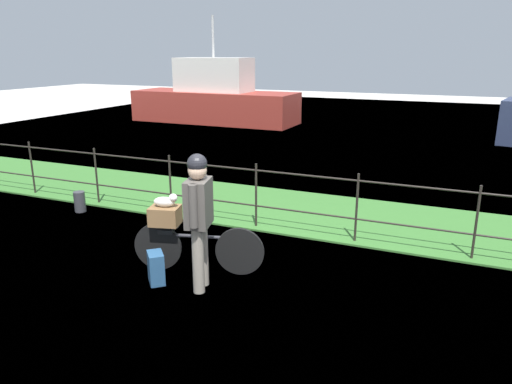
{
  "coord_description": "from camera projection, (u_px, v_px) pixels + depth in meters",
  "views": [
    {
      "loc": [
        2.14,
        -4.7,
        2.79
      ],
      "look_at": [
        -0.43,
        1.26,
        0.9
      ],
      "focal_mm": 33.77,
      "sensor_mm": 36.0,
      "label": 1
    }
  ],
  "objects": [
    {
      "name": "wooden_crate",
      "position": [
        165.0,
        216.0,
        6.22
      ],
      "size": [
        0.44,
        0.38,
        0.24
      ],
      "primitive_type": "cube",
      "rotation": [
        0.0,
        0.0,
        0.26
      ],
      "color": "brown",
      "rests_on": "bicycle_main"
    },
    {
      "name": "moored_boat_mid",
      "position": [
        214.0,
        99.0,
        19.63
      ],
      "size": [
        6.82,
        2.22,
        4.17
      ],
      "color": "#9E3328",
      "rests_on": "ground"
    },
    {
      "name": "mooring_bollard",
      "position": [
        80.0,
        202.0,
        8.7
      ],
      "size": [
        0.2,
        0.2,
        0.37
      ],
      "primitive_type": "cylinder",
      "color": "#38383D",
      "rests_on": "ground"
    },
    {
      "name": "terrier_dog",
      "position": [
        166.0,
        201.0,
        6.16
      ],
      "size": [
        0.32,
        0.21,
        0.18
      ],
      "color": "silver",
      "rests_on": "wooden_crate"
    },
    {
      "name": "ground_plane",
      "position": [
        247.0,
        295.0,
        5.74
      ],
      "size": [
        60.0,
        60.0,
        0.0
      ],
      "primitive_type": "plane",
      "color": "beige"
    },
    {
      "name": "cyclist_person",
      "position": [
        199.0,
        211.0,
        5.64
      ],
      "size": [
        0.35,
        0.53,
        1.68
      ],
      "color": "gray",
      "rests_on": "ground"
    },
    {
      "name": "harbor_water",
      "position": [
        385.0,
        146.0,
        14.84
      ],
      "size": [
        30.0,
        30.0,
        0.0
      ],
      "primitive_type": "plane",
      "color": "slate",
      "rests_on": "ground"
    },
    {
      "name": "grass_strip",
      "position": [
        321.0,
        214.0,
        8.56
      ],
      "size": [
        27.0,
        2.4,
        0.03
      ],
      "primitive_type": "cube",
      "color": "#38702D",
      "rests_on": "ground"
    },
    {
      "name": "backpack_on_paving",
      "position": [
        156.0,
        268.0,
        6.01
      ],
      "size": [
        0.32,
        0.33,
        0.4
      ],
      "primitive_type": "cube",
      "rotation": [
        0.0,
        0.0,
        5.46
      ],
      "color": "#28517A",
      "rests_on": "ground"
    },
    {
      "name": "bicycle_main",
      "position": [
        197.0,
        247.0,
        6.28
      ],
      "size": [
        1.69,
        0.48,
        0.64
      ],
      "color": "black",
      "rests_on": "ground"
    },
    {
      "name": "iron_fence",
      "position": [
        304.0,
        197.0,
        7.47
      ],
      "size": [
        18.04,
        0.04,
        1.08
      ],
      "color": "#28231E",
      "rests_on": "ground"
    }
  ]
}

